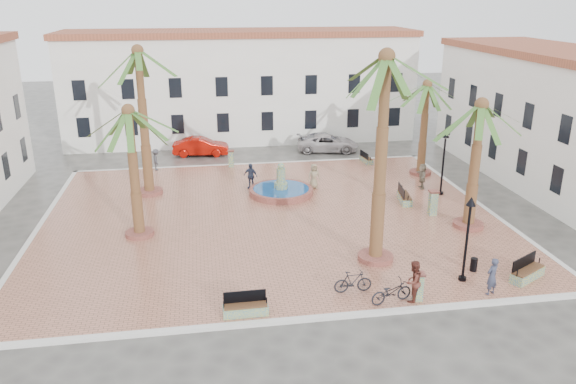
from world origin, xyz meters
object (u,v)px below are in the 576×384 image
bollard_n (231,158)px  car_silver (325,141)px  palm_sw (130,126)px  bicycle_a (391,292)px  palm_ne (427,96)px  litter_bin (474,265)px  lamppost_e (444,152)px  pedestrian_east (422,176)px  bench_ne (366,159)px  bollard_e (433,202)px  car_white (328,143)px  bench_s (245,309)px  palm_e (480,121)px  bench_e (404,198)px  bollard_se (418,286)px  pedestrian_north (156,160)px  palm_s (385,80)px  pedestrian_fountain_b (251,176)px  palm_nw (139,67)px  car_red (201,146)px  bench_se (527,273)px  lamppost_s (469,225)px  bicycle_b (353,282)px  fountain (281,190)px  pedestrian_fountain_a (314,176)px  cyclist_b (413,281)px  car_black (199,147)px  cyclist_a (492,276)px

bollard_n → car_silver: (8.23, 4.59, -0.14)m
palm_sw → bicycle_a: bearing=-38.7°
palm_ne → litter_bin: size_ratio=10.58×
bicycle_a → lamppost_e: bearing=-45.0°
pedestrian_east → bench_ne: bearing=-153.9°
bollard_e → car_white: size_ratio=0.30×
bench_ne → bollard_e: 11.21m
car_white → litter_bin: bearing=-166.1°
palm_ne → bench_s: palm_ne is taller
palm_e → bollard_n: size_ratio=5.69×
bench_e → bollard_se: bearing=171.3°
bollard_n → pedestrian_north: pedestrian_north is taller
palm_sw → palm_s: bearing=-22.6°
palm_s → pedestrian_fountain_b: palm_s is taller
palm_nw → palm_ne: (18.98, 1.23, -2.46)m
bench_s → car_red: car_red is taller
palm_ne → bench_se: (-1.24, -15.87, -5.34)m
bicycle_a → pedestrian_fountain_b: bearing=2.2°
palm_nw → lamppost_s: size_ratio=2.35×
bench_ne → palm_ne: bearing=-145.5°
bicycle_b → car_silver: size_ratio=0.36×
fountain → pedestrian_fountain_b: 2.41m
bollard_n → pedestrian_fountain_a: 7.74m
bench_se → cyclist_b: cyclist_b is taller
car_black → cyclist_a: bearing=-164.8°
bench_e → palm_nw: bearing=84.1°
palm_s → cyclist_a: (3.87, -4.01, -7.85)m
palm_nw → bench_se: (17.75, -14.63, -7.80)m
lamppost_e → car_red: bearing=140.7°
bench_ne → bollard_se: 20.67m
cyclist_a → pedestrian_north: cyclist_a is taller
bollard_n → bench_s: bearing=-92.1°
cyclist_a → car_white: cyclist_a is taller
car_white → bollard_n: bearing=123.3°
palm_s → litter_bin: palm_s is taller
bench_s → lamppost_e: 18.74m
pedestrian_east → bicycle_b: bearing=-23.0°
bollard_se → pedestrian_north: bearing=119.9°
litter_bin → pedestrian_fountain_b: size_ratio=0.37×
bollard_n → pedestrian_east: pedestrian_east is taller
bench_se → pedestrian_north: (-17.58, 19.80, 0.50)m
palm_ne → cyclist_b: (-7.08, -16.87, -4.72)m
bench_s → bollard_e: bollard_e is taller
palm_s → pedestrian_fountain_a: bearing=94.2°
lamppost_s → lamppost_e: lamppost_e is taller
palm_s → bench_e: size_ratio=4.96×
car_silver → bollard_n: bearing=110.4°
palm_e → bollard_e: (-1.28, 1.97, -5.21)m
bench_ne → car_white: 4.65m
pedestrian_north → bench_se: bearing=-147.8°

